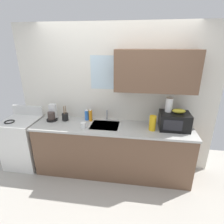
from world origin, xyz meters
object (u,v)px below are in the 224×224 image
(banana_bunch, at_px, (179,111))
(paper_towel_roll, at_px, (169,105))
(microwave, at_px, (174,121))
(stove_range, at_px, (24,142))
(cereal_canister, at_px, (153,123))
(mug_white, at_px, (83,125))
(utensil_crock, at_px, (65,117))
(dish_soap_bottle_blue, at_px, (87,115))
(coffee_maker, at_px, (52,114))
(dish_soap_bottle_orange, at_px, (91,115))

(banana_bunch, relative_size, paper_towel_roll, 0.91)
(microwave, bearing_deg, stove_range, -179.03)
(stove_range, height_order, cereal_canister, cereal_canister)
(paper_towel_roll, bearing_deg, mug_white, -169.75)
(paper_towel_roll, xyz_separation_m, utensil_crock, (-1.74, 0.02, -0.31))
(paper_towel_roll, distance_m, mug_white, 1.39)
(banana_bunch, height_order, dish_soap_bottle_blue, banana_bunch)
(mug_white, bearing_deg, microwave, 7.52)
(banana_bunch, relative_size, utensil_crock, 0.74)
(cereal_canister, bearing_deg, microwave, 16.17)
(mug_white, distance_m, utensil_crock, 0.49)
(microwave, height_order, mug_white, microwave)
(dish_soap_bottle_blue, distance_m, utensil_crock, 0.38)
(coffee_maker, relative_size, mug_white, 2.95)
(dish_soap_bottle_blue, relative_size, mug_white, 2.24)
(dish_soap_bottle_orange, distance_m, mug_white, 0.31)
(mug_white, bearing_deg, dish_soap_bottle_orange, 82.55)
(microwave, xyz_separation_m, mug_white, (-1.43, -0.19, -0.09))
(microwave, relative_size, utensil_crock, 1.69)
(dish_soap_bottle_orange, relative_size, mug_white, 2.47)
(banana_bunch, relative_size, coffee_maker, 0.71)
(paper_towel_roll, height_order, utensil_crock, paper_towel_roll)
(microwave, height_order, banana_bunch, banana_bunch)
(microwave, xyz_separation_m, cereal_canister, (-0.34, -0.10, -0.02))
(banana_bunch, bearing_deg, paper_towel_roll, 161.57)
(stove_range, xyz_separation_m, banana_bunch, (2.70, 0.05, 0.75))
(dish_soap_bottle_blue, relative_size, cereal_canister, 0.89)
(stove_range, height_order, coffee_maker, coffee_maker)
(dish_soap_bottle_blue, bearing_deg, dish_soap_bottle_orange, -21.21)
(cereal_canister, bearing_deg, dish_soap_bottle_blue, 167.68)
(cereal_canister, height_order, mug_white, cereal_canister)
(paper_towel_roll, distance_m, dish_soap_bottle_blue, 1.40)
(banana_bunch, distance_m, cereal_canister, 0.44)
(stove_range, distance_m, utensil_crock, 0.97)
(dish_soap_bottle_orange, height_order, cereal_canister, cereal_canister)
(paper_towel_roll, height_order, dish_soap_bottle_blue, paper_towel_roll)
(cereal_canister, bearing_deg, banana_bunch, 14.38)
(microwave, relative_size, dish_soap_bottle_blue, 2.17)
(stove_range, distance_m, paper_towel_roll, 2.68)
(microwave, bearing_deg, utensil_crock, 177.78)
(stove_range, bearing_deg, banana_bunch, 0.99)
(utensil_crock, bearing_deg, coffee_maker, -177.14)
(microwave, bearing_deg, paper_towel_roll, 152.62)
(stove_range, xyz_separation_m, dish_soap_bottle_blue, (1.18, 0.19, 0.54))
(utensil_crock, bearing_deg, microwave, -2.22)
(banana_bunch, bearing_deg, stove_range, -179.01)
(paper_towel_roll, distance_m, utensil_crock, 1.77)
(paper_towel_roll, distance_m, dish_soap_bottle_orange, 1.32)
(cereal_canister, height_order, utensil_crock, utensil_crock)
(paper_towel_roll, relative_size, cereal_canister, 0.92)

